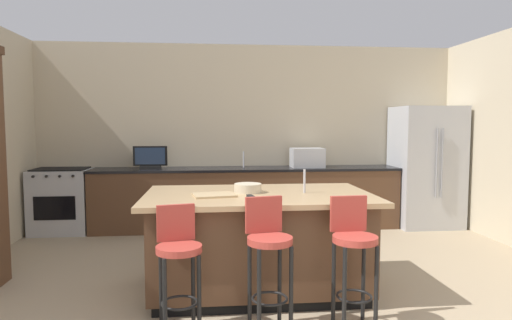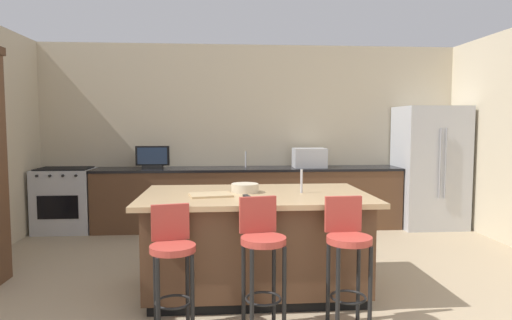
{
  "view_description": "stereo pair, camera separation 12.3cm",
  "coord_description": "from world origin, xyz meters",
  "px_view_note": "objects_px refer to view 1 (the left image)",
  "views": [
    {
      "loc": [
        -0.59,
        -2.24,
        1.56
      ],
      "look_at": [
        -0.06,
        3.07,
        1.13
      ],
      "focal_mm": 31.14,
      "sensor_mm": 36.0,
      "label": 1
    },
    {
      "loc": [
        -0.46,
        -2.25,
        1.56
      ],
      "look_at": [
        -0.06,
        3.07,
        1.13
      ],
      "focal_mm": 31.14,
      "sensor_mm": 36.0,
      "label": 2
    }
  ],
  "objects_px": {
    "bar_stool_right": "(353,250)",
    "bar_stool_left": "(179,258)",
    "refrigerator": "(426,167)",
    "tv_monitor": "(150,159)",
    "range_oven": "(62,201)",
    "cutting_board": "(214,195)",
    "bar_stool_center": "(268,251)",
    "kitchen_island": "(258,241)",
    "tv_remote": "(251,197)",
    "fruit_bowl": "(248,188)",
    "microwave": "(307,158)"
  },
  "relations": [
    {
      "from": "bar_stool_right",
      "to": "bar_stool_left",
      "type": "bearing_deg",
      "value": 174.81
    },
    {
      "from": "refrigerator",
      "to": "tv_monitor",
      "type": "xyz_separation_m",
      "value": [
        -4.15,
        0.03,
        0.15
      ]
    },
    {
      "from": "range_oven",
      "to": "cutting_board",
      "type": "xyz_separation_m",
      "value": [
        2.18,
        -2.63,
        0.47
      ]
    },
    {
      "from": "refrigerator",
      "to": "bar_stool_center",
      "type": "bearing_deg",
      "value": -131.34
    },
    {
      "from": "refrigerator",
      "to": "bar_stool_right",
      "type": "distance_m",
      "value": 3.93
    },
    {
      "from": "kitchen_island",
      "to": "cutting_board",
      "type": "xyz_separation_m",
      "value": [
        -0.41,
        -0.11,
        0.46
      ]
    },
    {
      "from": "refrigerator",
      "to": "tv_remote",
      "type": "xyz_separation_m",
      "value": [
        -2.92,
        -2.69,
        0.02
      ]
    },
    {
      "from": "bar_stool_center",
      "to": "cutting_board",
      "type": "xyz_separation_m",
      "value": [
        -0.4,
        0.68,
        0.32
      ]
    },
    {
      "from": "bar_stool_right",
      "to": "fruit_bowl",
      "type": "bearing_deg",
      "value": 127.19
    },
    {
      "from": "refrigerator",
      "to": "bar_stool_left",
      "type": "relative_size",
      "value": 1.93
    },
    {
      "from": "bar_stool_left",
      "to": "fruit_bowl",
      "type": "height_order",
      "value": "fruit_bowl"
    },
    {
      "from": "cutting_board",
      "to": "bar_stool_center",
      "type": "bearing_deg",
      "value": -59.71
    },
    {
      "from": "kitchen_island",
      "to": "range_oven",
      "type": "height_order",
      "value": "range_oven"
    },
    {
      "from": "range_oven",
      "to": "fruit_bowl",
      "type": "relative_size",
      "value": 3.65
    },
    {
      "from": "tv_monitor",
      "to": "cutting_board",
      "type": "distance_m",
      "value": 2.74
    },
    {
      "from": "refrigerator",
      "to": "bar_stool_right",
      "type": "bearing_deg",
      "value": -124.03
    },
    {
      "from": "refrigerator",
      "to": "microwave",
      "type": "xyz_separation_m",
      "value": [
        -1.83,
        0.08,
        0.14
      ]
    },
    {
      "from": "kitchen_island",
      "to": "refrigerator",
      "type": "height_order",
      "value": "refrigerator"
    },
    {
      "from": "tv_monitor",
      "to": "kitchen_island",
      "type": "bearing_deg",
      "value": -62.03
    },
    {
      "from": "tv_monitor",
      "to": "cutting_board",
      "type": "relative_size",
      "value": 1.32
    },
    {
      "from": "bar_stool_left",
      "to": "fruit_bowl",
      "type": "distance_m",
      "value": 1.08
    },
    {
      "from": "microwave",
      "to": "bar_stool_center",
      "type": "relative_size",
      "value": 0.48
    },
    {
      "from": "microwave",
      "to": "tv_remote",
      "type": "relative_size",
      "value": 2.82
    },
    {
      "from": "range_oven",
      "to": "bar_stool_left",
      "type": "bearing_deg",
      "value": -59.84
    },
    {
      "from": "cutting_board",
      "to": "bar_stool_left",
      "type": "bearing_deg",
      "value": -112.89
    },
    {
      "from": "tv_remote",
      "to": "bar_stool_center",
      "type": "bearing_deg",
      "value": -92.54
    },
    {
      "from": "tv_monitor",
      "to": "bar_stool_right",
      "type": "xyz_separation_m",
      "value": [
        1.96,
        -3.28,
        -0.46
      ]
    },
    {
      "from": "refrigerator",
      "to": "microwave",
      "type": "height_order",
      "value": "refrigerator"
    },
    {
      "from": "fruit_bowl",
      "to": "refrigerator",
      "type": "bearing_deg",
      "value": 39.04
    },
    {
      "from": "tv_monitor",
      "to": "fruit_bowl",
      "type": "xyz_separation_m",
      "value": [
        1.22,
        -2.41,
        -0.1
      ]
    },
    {
      "from": "range_oven",
      "to": "tv_monitor",
      "type": "bearing_deg",
      "value": -2.28
    },
    {
      "from": "tv_monitor",
      "to": "cutting_board",
      "type": "height_order",
      "value": "tv_monitor"
    },
    {
      "from": "fruit_bowl",
      "to": "tv_remote",
      "type": "height_order",
      "value": "fruit_bowl"
    },
    {
      "from": "range_oven",
      "to": "cutting_board",
      "type": "relative_size",
      "value": 2.55
    },
    {
      "from": "tv_monitor",
      "to": "bar_stool_center",
      "type": "bearing_deg",
      "value": -68.2
    },
    {
      "from": "kitchen_island",
      "to": "tv_monitor",
      "type": "bearing_deg",
      "value": 117.97
    },
    {
      "from": "bar_stool_right",
      "to": "tv_remote",
      "type": "xyz_separation_m",
      "value": [
        -0.73,
        0.56,
        0.33
      ]
    },
    {
      "from": "microwave",
      "to": "cutting_board",
      "type": "xyz_separation_m",
      "value": [
        -1.41,
        -2.63,
        -0.13
      ]
    },
    {
      "from": "bar_stool_center",
      "to": "cutting_board",
      "type": "distance_m",
      "value": 0.85
    },
    {
      "from": "bar_stool_center",
      "to": "kitchen_island",
      "type": "bearing_deg",
      "value": 78.16
    },
    {
      "from": "kitchen_island",
      "to": "cutting_board",
      "type": "height_order",
      "value": "cutting_board"
    },
    {
      "from": "tv_monitor",
      "to": "fruit_bowl",
      "type": "bearing_deg",
      "value": -63.11
    },
    {
      "from": "kitchen_island",
      "to": "tv_monitor",
      "type": "distance_m",
      "value": 2.86
    },
    {
      "from": "tv_monitor",
      "to": "fruit_bowl",
      "type": "distance_m",
      "value": 2.7
    },
    {
      "from": "microwave",
      "to": "tv_monitor",
      "type": "distance_m",
      "value": 2.32
    },
    {
      "from": "bar_stool_right",
      "to": "fruit_bowl",
      "type": "relative_size",
      "value": 3.92
    },
    {
      "from": "bar_stool_center",
      "to": "tv_remote",
      "type": "distance_m",
      "value": 0.64
    },
    {
      "from": "fruit_bowl",
      "to": "cutting_board",
      "type": "height_order",
      "value": "fruit_bowl"
    },
    {
      "from": "bar_stool_left",
      "to": "cutting_board",
      "type": "height_order",
      "value": "bar_stool_left"
    },
    {
      "from": "tv_remote",
      "to": "bar_stool_right",
      "type": "bearing_deg",
      "value": -48.31
    }
  ]
}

